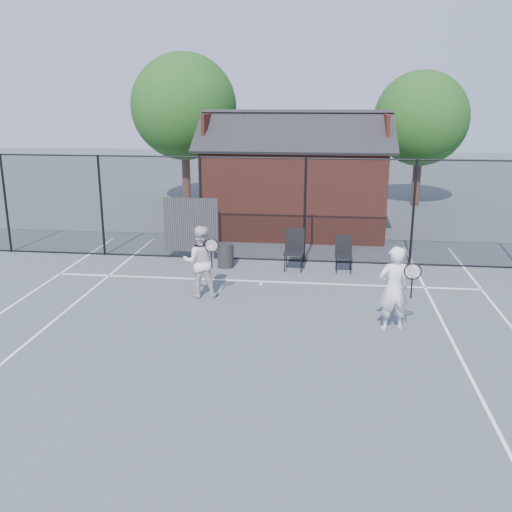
# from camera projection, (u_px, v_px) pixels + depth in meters

# --- Properties ---
(ground) EXTENTS (80.00, 80.00, 0.00)m
(ground) POSITION_uv_depth(u_px,v_px,m) (246.00, 326.00, 11.87)
(ground) COLOR #464C50
(ground) RESTS_ON ground
(court_lines) EXTENTS (11.02, 18.00, 0.01)m
(court_lines) POSITION_uv_depth(u_px,v_px,m) (236.00, 353.00, 10.61)
(court_lines) COLOR white
(court_lines) RESTS_ON ground
(fence) EXTENTS (22.04, 3.00, 3.00)m
(fence) POSITION_uv_depth(u_px,v_px,m) (259.00, 211.00, 16.29)
(fence) COLOR black
(fence) RESTS_ON ground
(clubhouse) EXTENTS (6.50, 4.36, 4.19)m
(clubhouse) POSITION_uv_depth(u_px,v_px,m) (295.00, 185.00, 19.98)
(clubhouse) COLOR maroon
(clubhouse) RESTS_ON ground
(tree_left) EXTENTS (4.48, 4.48, 6.44)m
(tree_left) POSITION_uv_depth(u_px,v_px,m) (184.00, 107.00, 24.16)
(tree_left) COLOR #352015
(tree_left) RESTS_ON ground
(tree_right) EXTENTS (3.97, 3.97, 5.70)m
(tree_right) POSITION_uv_depth(u_px,v_px,m) (421.00, 119.00, 24.09)
(tree_right) COLOR #352015
(tree_right) RESTS_ON ground
(player_front) EXTENTS (0.83, 0.66, 1.77)m
(player_front) POSITION_uv_depth(u_px,v_px,m) (394.00, 289.00, 11.48)
(player_front) COLOR silver
(player_front) RESTS_ON ground
(player_back) EXTENTS (0.98, 0.78, 1.72)m
(player_back) POSITION_uv_depth(u_px,v_px,m) (201.00, 261.00, 13.46)
(player_back) COLOR silver
(player_back) RESTS_ON ground
(chair_left) EXTENTS (0.55, 0.58, 1.11)m
(chair_left) POSITION_uv_depth(u_px,v_px,m) (294.00, 251.00, 15.55)
(chair_left) COLOR black
(chair_left) RESTS_ON ground
(chair_right) EXTENTS (0.46, 0.48, 0.96)m
(chair_right) POSITION_uv_depth(u_px,v_px,m) (344.00, 255.00, 15.42)
(chair_right) COLOR black
(chair_right) RESTS_ON ground
(waste_bin) EXTENTS (0.54, 0.54, 0.67)m
(waste_bin) POSITION_uv_depth(u_px,v_px,m) (226.00, 255.00, 15.92)
(waste_bin) COLOR black
(waste_bin) RESTS_ON ground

